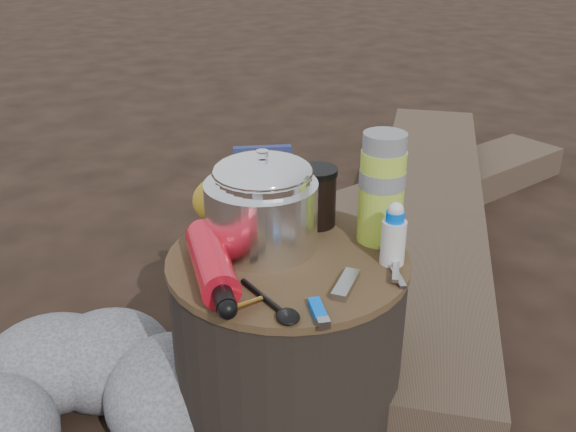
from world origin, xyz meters
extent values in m
plane|color=black|center=(0.00, 0.00, 0.00)|extent=(60.00, 60.00, 0.00)
cylinder|color=black|center=(0.00, 0.00, 0.20)|extent=(0.43, 0.43, 0.40)
cube|color=#433427|center=(0.61, 0.68, 0.08)|extent=(1.14, 1.86, 0.16)
cube|color=#433427|center=(0.75, 0.94, 0.05)|extent=(1.28, 0.75, 0.11)
cylinder|color=white|center=(-0.04, 0.05, 0.46)|extent=(0.20, 0.20, 0.12)
cylinder|color=white|center=(-0.03, 0.05, 0.49)|extent=(0.18, 0.18, 0.18)
cylinder|color=#ABCD39|center=(0.18, 0.03, 0.50)|extent=(0.08, 0.08, 0.21)
cylinder|color=black|center=(0.08, 0.12, 0.46)|extent=(0.08, 0.08, 0.12)
ellipsoid|color=gold|center=(-0.08, 0.17, 0.45)|extent=(0.14, 0.12, 0.10)
cube|color=navy|center=(-0.01, 0.18, 0.47)|extent=(0.12, 0.04, 0.15)
cube|color=#005CF0|center=(0.00, -0.18, 0.41)|extent=(0.02, 0.07, 0.01)
cube|color=#A2A2A6|center=(0.07, -0.12, 0.41)|extent=(0.07, 0.09, 0.01)
cylinder|color=silver|center=(0.17, -0.06, 0.45)|extent=(0.04, 0.04, 0.10)
camera|label=1|loc=(-0.23, -0.98, 0.96)|focal=39.96mm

